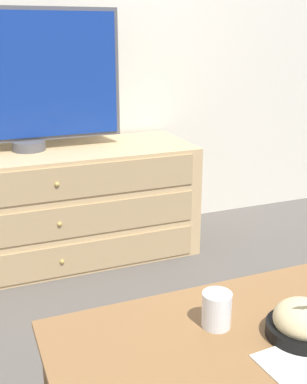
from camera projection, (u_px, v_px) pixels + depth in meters
name	position (u px, v px, depth m)	size (l,w,h in m)	color
ground_plane	(50.00, 236.00, 3.01)	(12.00, 12.00, 0.00)	#56514C
wall_back	(33.00, 16.00, 2.62)	(12.00, 0.05, 2.60)	silver
dresser	(49.00, 206.00, 2.63)	(1.59, 0.56, 0.62)	tan
tv	(23.00, 79.00, 2.43)	(1.01, 0.17, 0.72)	#515156
coffee_table	(239.00, 358.00, 1.28)	(0.99, 0.56, 0.46)	olive
takeout_bowl	(302.00, 323.00, 1.25)	(0.19, 0.19, 0.17)	black
drink_cup	(217.00, 312.00, 1.30)	(0.08, 0.08, 0.10)	beige
napkin	(297.00, 366.00, 1.15)	(0.17, 0.17, 0.00)	silver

